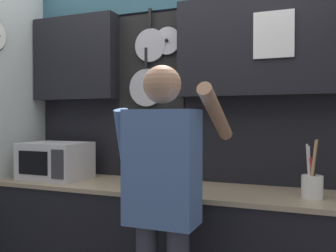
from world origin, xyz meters
The scene contains 6 objects.
base_cabinet_counter centered at (0.00, 0.00, 0.45)m, with size 2.60×0.61×0.91m.
back_wall_unit centered at (0.02, 0.27, 1.54)m, with size 3.17×0.22×2.51m.
microwave centered at (-0.93, -0.03, 1.05)m, with size 0.48×0.38×0.28m.
knife_block centered at (-0.21, -0.03, 1.01)m, with size 0.11×0.15×0.28m.
utensil_crock centered at (0.93, -0.02, 0.99)m, with size 0.12×0.12×0.35m.
person centered at (0.19, -0.55, 0.99)m, with size 0.54×0.61×1.66m.
Camera 1 is at (0.97, -2.38, 1.39)m, focal length 40.00 mm.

